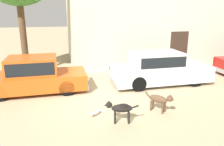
# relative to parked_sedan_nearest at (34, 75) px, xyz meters

# --- Properties ---
(ground_plane) EXTENTS (80.00, 80.00, 0.00)m
(ground_plane) POSITION_rel_parked_sedan_nearest_xyz_m (2.59, -1.29, -0.72)
(ground_plane) COLOR tan
(parked_sedan_nearest) EXTENTS (4.31, 1.76, 1.46)m
(parked_sedan_nearest) POSITION_rel_parked_sedan_nearest_xyz_m (0.00, 0.00, 0.00)
(parked_sedan_nearest) COLOR #D15619
(parked_sedan_nearest) RESTS_ON ground_plane
(parked_sedan_second) EXTENTS (4.58, 1.75, 1.46)m
(parked_sedan_second) POSITION_rel_parked_sedan_nearest_xyz_m (5.42, -0.17, 0.01)
(parked_sedan_second) COLOR silver
(parked_sedan_second) RESTS_ON ground_plane
(stray_dog_spotted) EXTENTS (1.03, 0.37, 0.70)m
(stray_dog_spotted) POSITION_rel_parked_sedan_nearest_xyz_m (2.73, -3.34, -0.25)
(stray_dog_spotted) COLOR black
(stray_dog_spotted) RESTS_ON ground_plane
(stray_dog_tan) EXTENTS (0.73, 0.85, 0.69)m
(stray_dog_tan) POSITION_rel_parked_sedan_nearest_xyz_m (4.20, -2.96, -0.28)
(stray_dog_tan) COLOR brown
(stray_dog_tan) RESTS_ON ground_plane
(stray_cat) EXTENTS (0.53, 0.46, 0.16)m
(stray_cat) POSITION_rel_parked_sedan_nearest_xyz_m (2.11, -2.69, -0.64)
(stray_cat) COLOR beige
(stray_cat) RESTS_ON ground_plane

